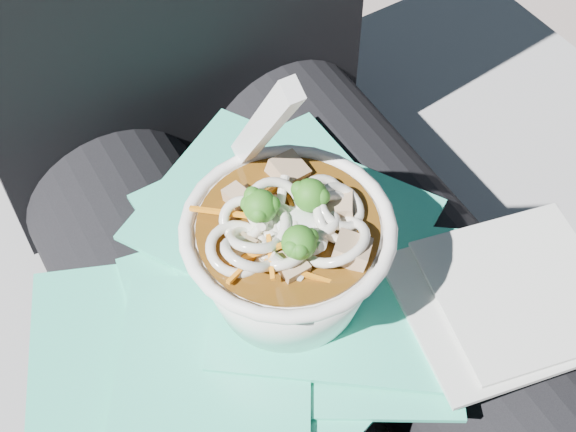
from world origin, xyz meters
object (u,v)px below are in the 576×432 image
stone_ledge (253,378)px  plastic_bag (276,294)px  person_body (273,253)px  udon_bowl (288,250)px  lap (331,354)px

stone_ledge → plastic_bag: bearing=-105.6°
person_body → udon_bowl: person_body is taller
lap → udon_bowl: udon_bowl is taller
stone_ledge → lap: lap is taller
lap → stone_ledge: bearing=90.0°
udon_bowl → lap: bearing=-28.2°
person_body → plastic_bag: 0.10m
lap → plastic_bag: (-0.04, 0.02, 0.09)m
plastic_bag → stone_ledge: bearing=74.4°
lap → person_body: 0.10m
stone_ledge → plastic_bag: (-0.04, -0.13, 0.40)m
stone_ledge → udon_bowl: (-0.03, -0.13, 0.45)m
lap → person_body: (-0.00, 0.09, 0.02)m
stone_ledge → person_body: bearing=-90.0°
lap → person_body: person_body is taller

